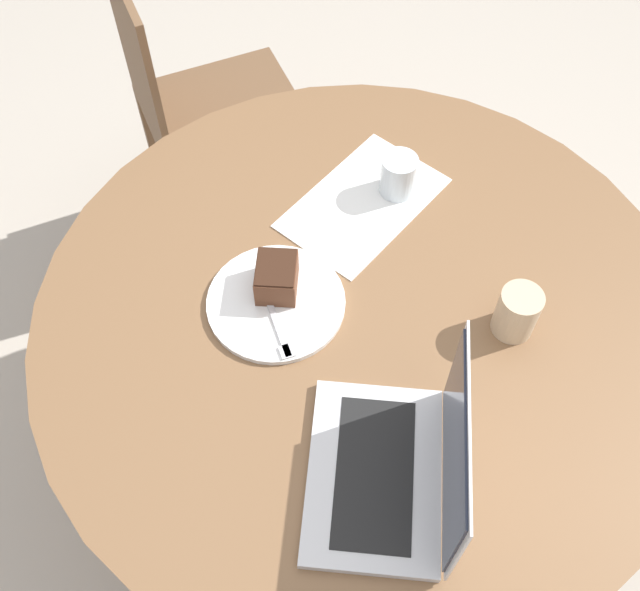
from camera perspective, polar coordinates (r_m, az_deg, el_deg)
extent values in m
plane|color=#B7AD9E|center=(2.07, 2.36, -11.99)|extent=(12.00, 12.00, 0.00)
cylinder|color=brown|center=(2.06, 2.37, -11.89)|extent=(0.41, 0.41, 0.02)
cylinder|color=brown|center=(1.74, 2.77, -7.66)|extent=(0.12, 0.12, 0.68)
cylinder|color=brown|center=(1.43, 3.35, -1.44)|extent=(1.25, 1.25, 0.03)
cube|color=brown|center=(2.16, -7.20, 13.54)|extent=(0.59, 0.59, 0.02)
cube|color=brown|center=(1.97, -13.73, 16.94)|extent=(0.28, 0.29, 0.47)
cube|color=brown|center=(2.49, -3.82, 13.58)|extent=(0.05, 0.05, 0.45)
cube|color=brown|center=(2.24, -0.29, 7.43)|extent=(0.05, 0.05, 0.45)
cube|color=brown|center=(2.44, -12.43, 10.88)|extent=(0.05, 0.05, 0.45)
cube|color=brown|center=(2.18, -9.66, 4.33)|extent=(0.05, 0.05, 0.45)
cube|color=white|center=(1.57, 3.32, 7.08)|extent=(0.39, 0.30, 0.00)
cylinder|color=white|center=(1.42, -3.37, -0.53)|extent=(0.26, 0.26, 0.01)
cube|color=brown|center=(1.40, -3.32, 1.37)|extent=(0.11, 0.10, 0.06)
cube|color=#351E13|center=(1.37, -3.39, 2.17)|extent=(0.11, 0.10, 0.00)
cube|color=silver|center=(1.39, -3.44, -1.78)|extent=(0.13, 0.12, 0.00)
cube|color=silver|center=(1.35, -2.53, -4.28)|extent=(0.04, 0.04, 0.00)
cylinder|color=#C6AD89|center=(1.39, 14.78, -1.25)|extent=(0.08, 0.08, 0.10)
cylinder|color=silver|center=(1.56, 5.99, 9.08)|extent=(0.08, 0.08, 0.09)
cube|color=silver|center=(1.26, 4.15, -13.45)|extent=(0.37, 0.31, 0.02)
cube|color=black|center=(1.25, 4.18, -13.30)|extent=(0.29, 0.20, 0.00)
cube|color=silver|center=(1.15, 10.36, -11.64)|extent=(0.30, 0.10, 0.24)
cube|color=black|center=(1.15, 10.16, -11.63)|extent=(0.28, 0.10, 0.22)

